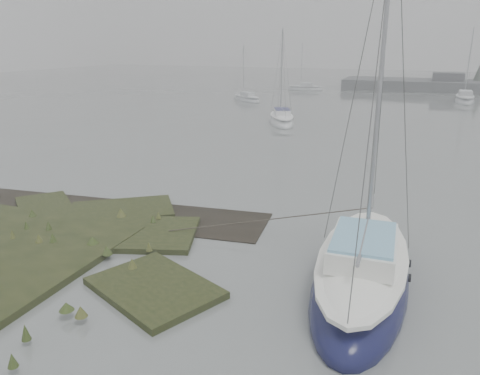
% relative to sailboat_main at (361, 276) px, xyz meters
% --- Properties ---
extents(ground, '(160.00, 160.00, 0.00)m').
position_rel_sailboat_main_xyz_m(ground, '(-5.83, 28.21, -0.34)').
color(ground, slate).
rests_on(ground, ground).
extents(sailboat_main, '(2.83, 7.93, 11.08)m').
position_rel_sailboat_main_xyz_m(sailboat_main, '(0.00, 0.00, 0.00)').
color(sailboat_main, '#101239').
rests_on(sailboat_main, ground).
extents(sailboat_white, '(4.04, 6.13, 8.25)m').
position_rel_sailboat_main_xyz_m(sailboat_white, '(-9.76, 25.66, -0.09)').
color(sailboat_white, silver).
rests_on(sailboat_white, ground).
extents(sailboat_far_a, '(4.80, 4.10, 6.77)m').
position_rel_sailboat_main_xyz_m(sailboat_far_a, '(-17.79, 38.92, -0.13)').
color(sailboat_far_a, silver).
rests_on(sailboat_far_a, ground).
extents(sailboat_far_b, '(2.12, 6.23, 8.76)m').
position_rel_sailboat_main_xyz_m(sailboat_far_b, '(5.62, 46.67, -0.07)').
color(sailboat_far_b, '#ADB3B8').
rests_on(sailboat_far_b, ground).
extents(sailboat_far_c, '(5.02, 1.95, 6.94)m').
position_rel_sailboat_main_xyz_m(sailboat_far_c, '(-14.35, 53.53, -0.13)').
color(sailboat_far_c, '#A5ABAE').
rests_on(sailboat_far_c, ground).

